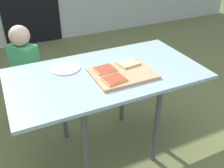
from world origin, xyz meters
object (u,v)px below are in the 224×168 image
object	(u,v)px
dining_table	(106,80)
pizza_slice_far_right	(128,63)
plate_white_left	(65,68)
child_left	(26,70)
pizza_slice_near_left	(114,79)
pizza_slice_far_left	(105,69)
cutting_board	(122,73)

from	to	relation	value
dining_table	pizza_slice_far_right	xyz separation A→B (m)	(0.19, 0.01, 0.10)
plate_white_left	child_left	xyz separation A→B (m)	(-0.24, 0.49, -0.20)
pizza_slice_near_left	child_left	world-z (taller)	child_left
pizza_slice_near_left	pizza_slice_far_left	size ratio (longest dim) A/B	1.05
dining_table	pizza_slice_near_left	world-z (taller)	pizza_slice_near_left
pizza_slice_far_left	plate_white_left	distance (m)	0.31
dining_table	plate_white_left	size ratio (longest dim) A/B	6.28
dining_table	plate_white_left	world-z (taller)	plate_white_left
pizza_slice_far_right	pizza_slice_far_left	world-z (taller)	same
dining_table	pizza_slice_far_left	bearing A→B (deg)	-161.62
cutting_board	pizza_slice_far_right	bearing A→B (deg)	42.16
pizza_slice_near_left	cutting_board	bearing A→B (deg)	37.48
cutting_board	plate_white_left	bearing A→B (deg)	142.99
pizza_slice_far_right	pizza_slice_far_left	size ratio (longest dim) A/B	1.04
pizza_slice_near_left	child_left	size ratio (longest dim) A/B	0.17
dining_table	pizza_slice_near_left	distance (m)	0.18
child_left	plate_white_left	bearing A→B (deg)	-63.91
child_left	pizza_slice_far_right	bearing A→B (deg)	-44.19
dining_table	pizza_slice_far_left	distance (m)	0.10
dining_table	cutting_board	xyz separation A→B (m)	(0.09, -0.08, 0.08)
pizza_slice_far_left	child_left	xyz separation A→B (m)	(-0.48, 0.67, -0.22)
cutting_board	child_left	distance (m)	0.97
dining_table	pizza_slice_far_right	bearing A→B (deg)	2.73
pizza_slice_far_left	child_left	size ratio (longest dim) A/B	0.16
pizza_slice_far_right	plate_white_left	distance (m)	0.47
dining_table	pizza_slice_far_right	size ratio (longest dim) A/B	8.64
pizza_slice_near_left	plate_white_left	xyz separation A→B (m)	(-0.24, 0.34, -0.02)
pizza_slice_near_left	child_left	bearing A→B (deg)	120.19
pizza_slice_far_left	plate_white_left	xyz separation A→B (m)	(-0.24, 0.19, -0.02)
cutting_board	pizza_slice_far_right	distance (m)	0.13
pizza_slice_far_right	child_left	distance (m)	0.97
pizza_slice_far_right	child_left	world-z (taller)	child_left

